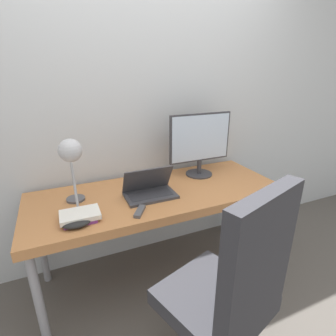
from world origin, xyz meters
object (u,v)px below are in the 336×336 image
laptop (150,190)px  desk_lamp (71,157)px  monitor (200,142)px  office_chair (231,289)px  book_stack (80,216)px  game_controller (76,223)px

laptop → desk_lamp: desk_lamp is taller
monitor → office_chair: bearing=-111.8°
office_chair → book_stack: office_chair is taller
laptop → book_stack: bearing=-164.1°
laptop → monitor: bearing=22.2°
laptop → game_controller: laptop is taller
laptop → office_chair: office_chair is taller
monitor → book_stack: monitor is taller
office_chair → monitor: bearing=68.2°
desk_lamp → monitor: bearing=13.1°
desk_lamp → game_controller: 0.37m
monitor → game_controller: size_ratio=3.32×
desk_lamp → office_chair: desk_lamp is taller
desk_lamp → book_stack: bearing=-90.2°
book_stack → game_controller: 0.06m
office_chair → book_stack: 0.90m
monitor → desk_lamp: monitor is taller
monitor → game_controller: monitor is taller
monitor → laptop: bearing=-157.8°
laptop → game_controller: (-0.50, -0.19, -0.02)m
book_stack → game_controller: (-0.03, -0.06, -0.01)m
laptop → office_chair: 0.83m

